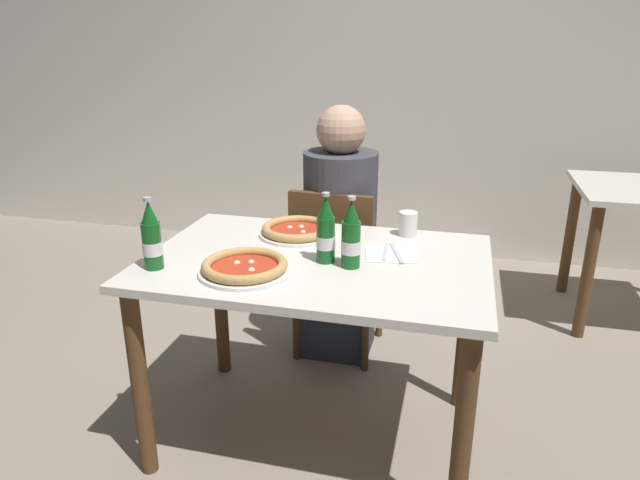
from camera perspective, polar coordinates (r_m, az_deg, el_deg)
name	(u,v)px	position (r m, az deg, el deg)	size (l,w,h in m)	color
ground_plane	(317,433)	(2.37, -0.31, -18.92)	(8.00, 8.00, 0.00)	gray
back_wall_tiled	(398,67)	(4.03, 7.88, 16.95)	(7.00, 0.10, 2.60)	silver
dining_table_main	(317,287)	(2.04, -0.35, -4.81)	(1.20, 0.80, 0.75)	silver
chair_behind_table	(336,264)	(2.66, 1.67, -2.40)	(0.42, 0.42, 0.85)	brown
diner_seated	(340,240)	(2.67, 2.01, 0.02)	(0.34, 0.34, 1.21)	#2D3342
pizza_margherita_near	(245,267)	(1.88, -7.60, -2.72)	(0.31, 0.31, 0.04)	white
pizza_marinara_far	(297,230)	(2.22, -2.35, 1.00)	(0.30, 0.30, 0.04)	white
beer_bottle_left	(152,239)	(1.95, -16.63, 0.10)	(0.07, 0.07, 0.25)	#14591E
beer_bottle_center	(351,238)	(1.88, 3.15, 0.23)	(0.07, 0.07, 0.25)	#14591E
beer_bottle_right	(326,233)	(1.93, 0.58, 0.70)	(0.07, 0.07, 0.25)	#14591E
napkin_with_cutlery	(391,253)	(2.04, 7.21, -1.36)	(0.21, 0.21, 0.01)	white
paper_cup	(408,224)	(2.23, 8.88, 1.63)	(0.07, 0.07, 0.10)	white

